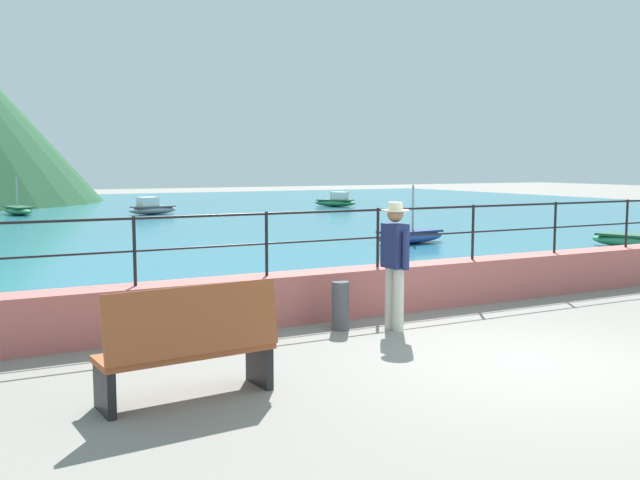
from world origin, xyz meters
name	(u,v)px	position (x,y,z in m)	size (l,w,h in m)	color
ground_plane	(527,363)	(0.00, 0.00, 0.00)	(120.00, 120.00, 0.00)	gray
promenade_wall	(377,289)	(0.00, 3.20, 0.35)	(20.00, 0.56, 0.70)	#BC605B
railing	(378,226)	(0.00, 3.20, 1.32)	(18.44, 0.04, 0.90)	black
lake_water	(96,216)	(0.00, 25.84, 0.03)	(64.00, 44.32, 0.06)	teal
bench_main	(190,344)	(-3.81, 0.52, 0.56)	(1.74, 0.69, 1.13)	#9E4C28
person_walking	(395,259)	(-0.44, 2.08, 0.98)	(0.38, 0.57, 1.75)	beige
bollard	(340,306)	(-1.08, 2.43, 0.33)	(0.24, 0.24, 0.67)	#4C4C51
boat_0	(410,236)	(5.65, 10.43, 0.26)	(2.39, 1.18, 1.62)	#2D4C9E
boat_1	(152,208)	(2.29, 25.33, 0.33)	(2.45, 1.47, 0.76)	gray
boat_2	(18,210)	(-2.96, 27.70, 0.26)	(1.41, 2.45, 1.68)	#338C59
boat_3	(635,241)	(10.20, 6.71, 0.26)	(1.46, 2.45, 0.36)	#338C59
boat_6	(336,201)	(12.28, 26.61, 0.33)	(2.12, 2.37, 0.76)	#338C59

